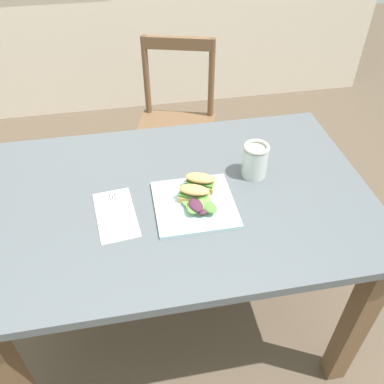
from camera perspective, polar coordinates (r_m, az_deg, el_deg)
ground_plane at (r=1.82m, az=-3.96°, el=-20.87°), size 8.05×8.05×0.00m
dining_table at (r=1.39m, az=-2.10°, el=-4.41°), size 1.26×0.81×0.74m
chair_wooden_far at (r=2.16m, az=-2.23°, el=9.13°), size 0.50×0.50×0.87m
plate_lunch at (r=1.26m, az=0.33°, el=-1.70°), size 0.25×0.25×0.01m
sandwich_half_front at (r=1.25m, az=0.29°, el=-0.21°), size 0.10×0.09×0.06m
sandwich_half_back at (r=1.29m, az=1.10°, el=1.47°), size 0.10×0.09×0.06m
salad_mixed_greens at (r=1.22m, az=1.21°, el=-2.00°), size 0.11×0.10×0.04m
napkin_folded at (r=1.25m, az=-10.67°, el=-3.15°), size 0.14×0.23×0.00m
fork_on_napkin at (r=1.26m, az=-10.79°, el=-2.49°), size 0.03×0.19×0.00m
mason_jar_iced_tea at (r=1.36m, az=8.83°, el=4.23°), size 0.09×0.09×0.12m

